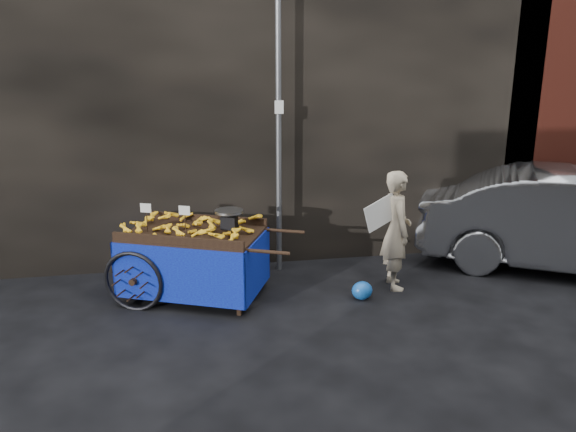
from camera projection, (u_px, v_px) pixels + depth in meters
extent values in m
plane|color=black|center=(273.00, 307.00, 7.14)|extent=(80.00, 80.00, 0.00)
cube|color=black|center=(183.00, 95.00, 8.75)|extent=(11.00, 2.00, 5.00)
cube|color=#591E14|center=(558.00, 91.00, 9.86)|extent=(3.00, 2.00, 5.00)
cylinder|color=slate|center=(279.00, 136.00, 7.88)|extent=(0.08, 0.08, 4.00)
cube|color=white|center=(279.00, 107.00, 7.72)|extent=(0.12, 0.02, 0.18)
cube|color=black|center=(193.00, 235.00, 7.25)|extent=(1.98, 1.65, 0.06)
cube|color=black|center=(207.00, 219.00, 7.70)|extent=(1.58, 0.72, 0.11)
cube|color=black|center=(177.00, 241.00, 6.76)|extent=(1.58, 0.72, 0.11)
cube|color=black|center=(239.00, 283.00, 6.80)|extent=(0.07, 0.07, 0.85)
cube|color=black|center=(258.00, 259.00, 7.60)|extent=(0.07, 0.07, 0.85)
cylinder|color=black|center=(268.00, 252.00, 6.60)|extent=(0.50, 0.25, 0.04)
cylinder|color=black|center=(285.00, 231.00, 7.40)|extent=(0.50, 0.25, 0.04)
torus|color=black|center=(133.00, 282.00, 6.97)|extent=(0.75, 0.37, 0.80)
torus|color=black|center=(172.00, 252.00, 8.05)|extent=(0.75, 0.37, 0.80)
cylinder|color=black|center=(154.00, 266.00, 7.51)|extent=(0.52, 1.11, 0.05)
cube|color=#0F078F|center=(177.00, 276.00, 6.84)|extent=(1.61, 0.71, 0.72)
cube|color=#0F078F|center=(209.00, 248.00, 7.86)|extent=(1.61, 0.71, 0.72)
cube|color=#0F078F|center=(135.00, 256.00, 7.54)|extent=(0.46, 1.02, 0.72)
cube|color=#0F078F|center=(258.00, 266.00, 7.16)|extent=(0.46, 1.02, 0.72)
cube|color=black|center=(229.00, 222.00, 7.14)|extent=(0.23, 0.21, 0.17)
cylinder|color=silver|center=(229.00, 211.00, 7.10)|extent=(0.48, 0.48, 0.03)
cube|color=white|center=(146.00, 208.00, 7.17)|extent=(0.14, 0.07, 0.12)
cube|color=white|center=(184.00, 211.00, 7.06)|extent=(0.14, 0.07, 0.12)
imported|color=#BEAC8D|center=(397.00, 230.00, 7.57)|extent=(0.44, 0.63, 1.63)
cube|color=silver|center=(381.00, 213.00, 7.35)|extent=(0.55, 0.23, 0.50)
ellipsoid|color=#1754AE|center=(362.00, 291.00, 7.33)|extent=(0.27, 0.22, 0.25)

